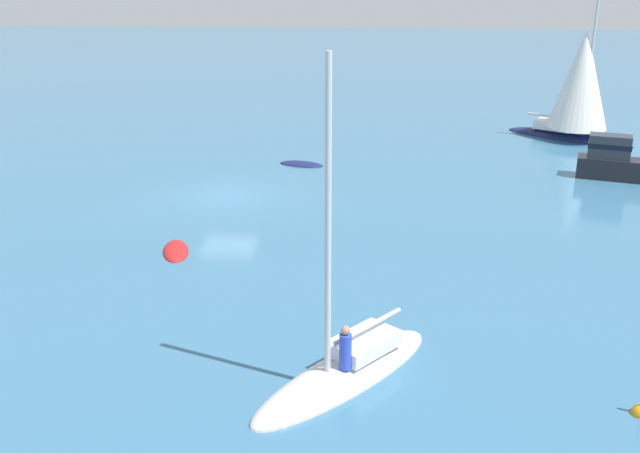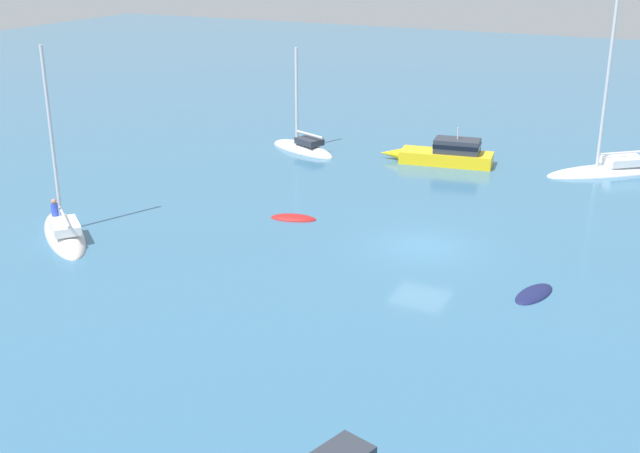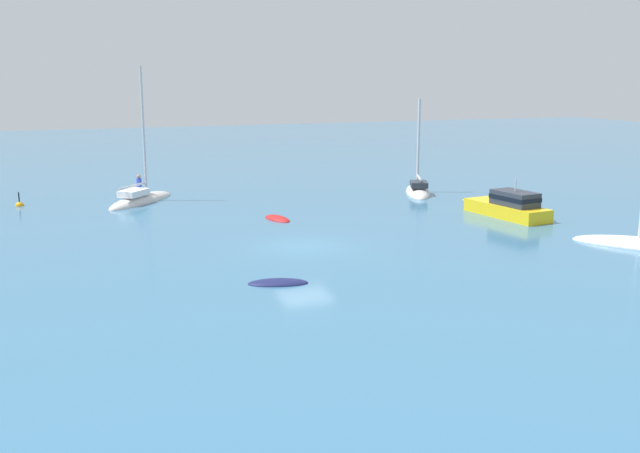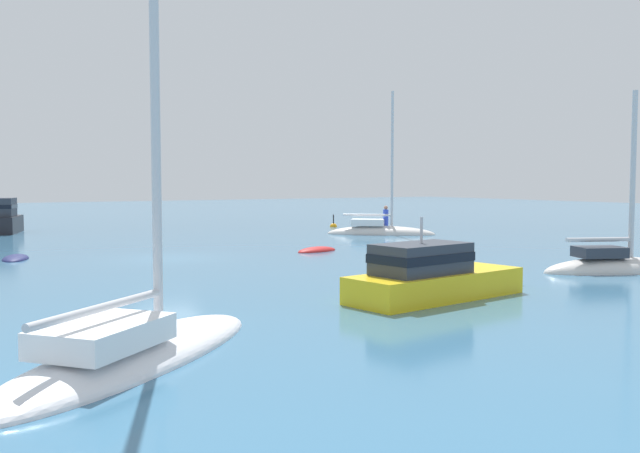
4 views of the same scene
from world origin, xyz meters
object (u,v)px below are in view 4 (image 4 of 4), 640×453
(dinghy, at_px, (16,259))
(sloop, at_px, (615,268))
(channel_buoy, at_px, (333,227))
(powerboat, at_px, (436,276))
(sloop_1, at_px, (380,232))
(tender, at_px, (317,251))
(sailboat_1, at_px, (133,349))
(motor_cruiser, at_px, (8,219))

(dinghy, relative_size, sloop, 0.37)
(sloop, bearing_deg, channel_buoy, 103.17)
(sloop, bearing_deg, dinghy, 161.57)
(powerboat, height_order, sloop_1, sloop_1)
(dinghy, distance_m, sloop_1, 20.83)
(tender, distance_m, sloop, 12.83)
(sailboat_1, bearing_deg, sloop, -29.33)
(tender, distance_m, motor_cruiser, 22.25)
(tender, distance_m, sloop_1, 10.64)
(sloop, distance_m, motor_cruiser, 35.06)
(sloop_1, bearing_deg, sailboat_1, -94.25)
(powerboat, distance_m, sailboat_1, 9.33)
(sloop_1, bearing_deg, powerboat, -81.93)
(sloop, xyz_separation_m, sloop_1, (18.27, -2.88, 0.01))
(sailboat_1, xyz_separation_m, sloop_1, (21.65, -20.98, -0.07))
(dinghy, height_order, powerboat, powerboat)
(dinghy, xyz_separation_m, powerboat, (-16.28, -8.66, 0.64))
(powerboat, height_order, tender, powerboat)
(sloop, relative_size, motor_cruiser, 1.43)
(motor_cruiser, relative_size, sloop_1, 0.54)
(channel_buoy, bearing_deg, sloop_1, 170.61)
(dinghy, bearing_deg, sailboat_1, -166.30)
(dinghy, relative_size, motor_cruiser, 0.53)
(dinghy, distance_m, tender, 12.83)
(tender, xyz_separation_m, sloop, (-11.63, -5.42, 0.13))
(sloop, xyz_separation_m, channel_buoy, (25.51, -4.08, -0.11))
(tender, distance_m, channel_buoy, 16.82)
(powerboat, bearing_deg, channel_buoy, 55.08)
(sloop, xyz_separation_m, sailboat_1, (-3.38, 18.10, 0.08))
(dinghy, distance_m, sailboat_1, 18.64)
(dinghy, bearing_deg, sloop_1, -66.84)
(powerboat, xyz_separation_m, tender, (12.66, -3.65, -0.64))
(powerboat, bearing_deg, sloop, -2.07)
(sailboat_1, height_order, sloop_1, sailboat_1)
(dinghy, xyz_separation_m, sailboat_1, (-18.63, 0.37, 0.21))
(dinghy, relative_size, sailboat_1, 0.21)
(tender, height_order, sloop_1, sloop_1)
(sailboat_1, xyz_separation_m, motor_cruiser, (34.49, -1.95, 0.65))
(tender, relative_size, sloop, 0.35)
(tender, relative_size, motor_cruiser, 0.50)
(sloop, height_order, sailboat_1, sailboat_1)
(tender, distance_m, sailboat_1, 19.65)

